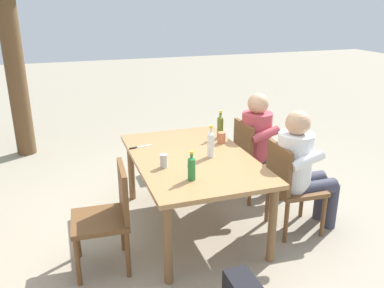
{
  "coord_description": "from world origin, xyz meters",
  "views": [
    {
      "loc": [
        -3.25,
        1.11,
        2.08
      ],
      "look_at": [
        0.0,
        0.0,
        0.85
      ],
      "focal_mm": 37.45,
      "sensor_mm": 36.0,
      "label": 1
    }
  ],
  "objects_px": {
    "chair_near_right": "(253,156)",
    "person_in_white_shirt": "(301,165)",
    "person_in_plaid_shirt": "(262,140)",
    "bottle_olive": "(220,126)",
    "chair_near_left": "(289,183)",
    "bottle_clear": "(211,143)",
    "table_knife": "(139,147)",
    "backpack_by_far_side": "(172,154)",
    "cup_steel": "(164,161)",
    "chair_far_left": "(109,213)",
    "bottle_green": "(192,167)",
    "dining_table": "(192,164)",
    "cup_terracotta": "(222,138)"
  },
  "relations": [
    {
      "from": "chair_near_right",
      "to": "person_in_white_shirt",
      "type": "xyz_separation_m",
      "value": [
        -0.74,
        -0.11,
        0.17
      ]
    },
    {
      "from": "person_in_plaid_shirt",
      "to": "bottle_olive",
      "type": "bearing_deg",
      "value": 85.57
    },
    {
      "from": "chair_near_left",
      "to": "bottle_olive",
      "type": "xyz_separation_m",
      "value": [
        0.78,
        0.38,
        0.36
      ]
    },
    {
      "from": "person_in_white_shirt",
      "to": "bottle_clear",
      "type": "relative_size",
      "value": 3.92
    },
    {
      "from": "table_knife",
      "to": "backpack_by_far_side",
      "type": "height_order",
      "value": "table_knife"
    },
    {
      "from": "chair_near_right",
      "to": "cup_steel",
      "type": "xyz_separation_m",
      "value": [
        -0.54,
        1.14,
        0.3
      ]
    },
    {
      "from": "bottle_olive",
      "to": "cup_steel",
      "type": "relative_size",
      "value": 2.48
    },
    {
      "from": "bottle_olive",
      "to": "backpack_by_far_side",
      "type": "bearing_deg",
      "value": 14.85
    },
    {
      "from": "chair_near_left",
      "to": "chair_far_left",
      "type": "xyz_separation_m",
      "value": [
        -0.01,
        1.65,
        0.0
      ]
    },
    {
      "from": "chair_far_left",
      "to": "person_in_plaid_shirt",
      "type": "relative_size",
      "value": 0.74
    },
    {
      "from": "person_in_plaid_shirt",
      "to": "backpack_by_far_side",
      "type": "bearing_deg",
      "value": 36.39
    },
    {
      "from": "bottle_olive",
      "to": "chair_near_right",
      "type": "bearing_deg",
      "value": -95.54
    },
    {
      "from": "chair_near_left",
      "to": "chair_near_right",
      "type": "relative_size",
      "value": 1.0
    },
    {
      "from": "chair_near_right",
      "to": "bottle_green",
      "type": "bearing_deg",
      "value": 130.79
    },
    {
      "from": "dining_table",
      "to": "chair_near_left",
      "type": "relative_size",
      "value": 1.9
    },
    {
      "from": "chair_near_left",
      "to": "table_knife",
      "type": "height_order",
      "value": "chair_near_left"
    },
    {
      "from": "chair_near_right",
      "to": "table_knife",
      "type": "distance_m",
      "value": 1.26
    },
    {
      "from": "chair_near_left",
      "to": "backpack_by_far_side",
      "type": "bearing_deg",
      "value": 19.92
    },
    {
      "from": "person_in_white_shirt",
      "to": "bottle_olive",
      "type": "distance_m",
      "value": 0.94
    },
    {
      "from": "person_in_white_shirt",
      "to": "chair_far_left",
      "type": "bearing_deg",
      "value": 90.16
    },
    {
      "from": "person_in_white_shirt",
      "to": "person_in_plaid_shirt",
      "type": "bearing_deg",
      "value": 0.0
    },
    {
      "from": "chair_far_left",
      "to": "bottle_clear",
      "type": "relative_size",
      "value": 2.89
    },
    {
      "from": "bottle_green",
      "to": "cup_steel",
      "type": "xyz_separation_m",
      "value": [
        0.31,
        0.15,
        -0.05
      ]
    },
    {
      "from": "chair_near_right",
      "to": "bottle_olive",
      "type": "relative_size",
      "value": 2.96
    },
    {
      "from": "dining_table",
      "to": "cup_terracotta",
      "type": "bearing_deg",
      "value": -57.73
    },
    {
      "from": "chair_far_left",
      "to": "person_in_plaid_shirt",
      "type": "bearing_deg",
      "value": -66.92
    },
    {
      "from": "dining_table",
      "to": "bottle_green",
      "type": "xyz_separation_m",
      "value": [
        -0.48,
        0.17,
        0.18
      ]
    },
    {
      "from": "chair_far_left",
      "to": "table_knife",
      "type": "bearing_deg",
      "value": -28.17
    },
    {
      "from": "dining_table",
      "to": "chair_far_left",
      "type": "height_order",
      "value": "chair_far_left"
    },
    {
      "from": "bottle_olive",
      "to": "backpack_by_far_side",
      "type": "xyz_separation_m",
      "value": [
        0.97,
        0.26,
        -0.63
      ]
    },
    {
      "from": "bottle_green",
      "to": "cup_steel",
      "type": "bearing_deg",
      "value": 25.04
    },
    {
      "from": "bottle_olive",
      "to": "person_in_white_shirt",
      "type": "bearing_deg",
      "value": -148.17
    },
    {
      "from": "chair_far_left",
      "to": "person_in_plaid_shirt",
      "type": "distance_m",
      "value": 1.92
    },
    {
      "from": "person_in_plaid_shirt",
      "to": "bottle_olive",
      "type": "relative_size",
      "value": 4.01
    },
    {
      "from": "bottle_green",
      "to": "bottle_olive",
      "type": "bearing_deg",
      "value": -34.62
    },
    {
      "from": "person_in_white_shirt",
      "to": "table_knife",
      "type": "distance_m",
      "value": 1.55
    },
    {
      "from": "chair_near_left",
      "to": "person_in_white_shirt",
      "type": "height_order",
      "value": "person_in_white_shirt"
    },
    {
      "from": "bottle_clear",
      "to": "backpack_by_far_side",
      "type": "relative_size",
      "value": 0.64
    },
    {
      "from": "cup_terracotta",
      "to": "table_knife",
      "type": "xyz_separation_m",
      "value": [
        0.14,
        0.81,
        -0.05
      ]
    },
    {
      "from": "chair_near_left",
      "to": "cup_steel",
      "type": "xyz_separation_m",
      "value": [
        0.2,
        1.14,
        0.3
      ]
    },
    {
      "from": "chair_far_left",
      "to": "bottle_olive",
      "type": "xyz_separation_m",
      "value": [
        0.79,
        -1.27,
        0.36
      ]
    },
    {
      "from": "backpack_by_far_side",
      "to": "bottle_clear",
      "type": "bearing_deg",
      "value": 178.66
    },
    {
      "from": "backpack_by_far_side",
      "to": "chair_far_left",
      "type": "bearing_deg",
      "value": 149.95
    },
    {
      "from": "cup_steel",
      "to": "backpack_by_far_side",
      "type": "xyz_separation_m",
      "value": [
        1.55,
        -0.51,
        -0.56
      ]
    },
    {
      "from": "person_in_plaid_shirt",
      "to": "bottle_clear",
      "type": "height_order",
      "value": "person_in_plaid_shirt"
    },
    {
      "from": "cup_terracotta",
      "to": "backpack_by_far_side",
      "type": "relative_size",
      "value": 0.24
    },
    {
      "from": "chair_far_left",
      "to": "person_in_white_shirt",
      "type": "height_order",
      "value": "person_in_white_shirt"
    },
    {
      "from": "bottle_olive",
      "to": "backpack_by_far_side",
      "type": "distance_m",
      "value": 1.18
    },
    {
      "from": "person_in_white_shirt",
      "to": "backpack_by_far_side",
      "type": "relative_size",
      "value": 2.52
    },
    {
      "from": "bottle_green",
      "to": "cup_steel",
      "type": "relative_size",
      "value": 2.07
    }
  ]
}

